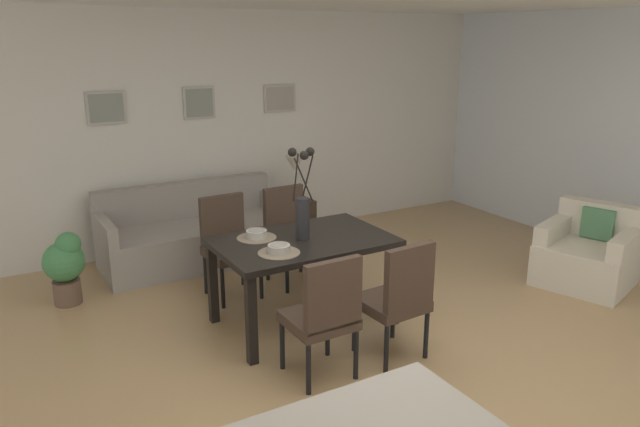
# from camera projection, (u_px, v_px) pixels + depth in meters

# --- Properties ---
(ground_plane) EXTENTS (9.00, 9.00, 0.00)m
(ground_plane) POSITION_uv_depth(u_px,v_px,m) (377.00, 361.00, 4.48)
(ground_plane) COLOR tan
(back_wall_panel) EXTENTS (9.00, 0.10, 2.60)m
(back_wall_panel) POSITION_uv_depth(u_px,v_px,m) (213.00, 130.00, 6.81)
(back_wall_panel) COLOR silver
(back_wall_panel) RESTS_ON ground
(dining_table) EXTENTS (1.40, 0.91, 0.74)m
(dining_table) POSITION_uv_depth(u_px,v_px,m) (303.00, 249.00, 4.91)
(dining_table) COLOR black
(dining_table) RESTS_ON ground
(dining_chair_near_left) EXTENTS (0.44, 0.44, 0.92)m
(dining_chair_near_left) POSITION_uv_depth(u_px,v_px,m) (324.00, 312.00, 4.11)
(dining_chair_near_left) COLOR #3D2D23
(dining_chair_near_left) RESTS_ON ground
(dining_chair_near_right) EXTENTS (0.46, 0.46, 0.92)m
(dining_chair_near_right) POSITION_uv_depth(u_px,v_px,m) (228.00, 241.00, 5.53)
(dining_chair_near_right) COLOR #3D2D23
(dining_chair_near_right) RESTS_ON ground
(dining_chair_far_left) EXTENTS (0.46, 0.46, 0.92)m
(dining_chair_far_left) POSITION_uv_depth(u_px,v_px,m) (398.00, 295.00, 4.38)
(dining_chair_far_left) COLOR #3D2D23
(dining_chair_far_left) RESTS_ON ground
(dining_chair_far_right) EXTENTS (0.46, 0.46, 0.92)m
(dining_chair_far_right) POSITION_uv_depth(u_px,v_px,m) (290.00, 230.00, 5.84)
(dining_chair_far_right) COLOR #3D2D23
(dining_chair_far_right) RESTS_ON ground
(centerpiece_vase) EXTENTS (0.21, 0.23, 0.73)m
(centerpiece_vase) POSITION_uv_depth(u_px,v_px,m) (303.00, 205.00, 4.80)
(centerpiece_vase) COLOR #232326
(centerpiece_vase) RESTS_ON dining_table
(placemat_near_left) EXTENTS (0.32, 0.32, 0.01)m
(placemat_near_left) POSITION_uv_depth(u_px,v_px,m) (279.00, 253.00, 4.56)
(placemat_near_left) COLOR #7F705B
(placemat_near_left) RESTS_ON dining_table
(bowl_near_left) EXTENTS (0.17, 0.17, 0.07)m
(bowl_near_left) POSITION_uv_depth(u_px,v_px,m) (279.00, 248.00, 4.55)
(bowl_near_left) COLOR #B2ADA3
(bowl_near_left) RESTS_ON dining_table
(placemat_near_right) EXTENTS (0.32, 0.32, 0.01)m
(placemat_near_right) POSITION_uv_depth(u_px,v_px,m) (257.00, 238.00, 4.90)
(placemat_near_right) COLOR #7F705B
(placemat_near_right) RESTS_ON dining_table
(bowl_near_right) EXTENTS (0.17, 0.17, 0.07)m
(bowl_near_right) POSITION_uv_depth(u_px,v_px,m) (256.00, 233.00, 4.89)
(bowl_near_right) COLOR #B2ADA3
(bowl_near_right) RESTS_ON dining_table
(sofa) EXTENTS (1.93, 0.84, 0.80)m
(sofa) POSITION_uv_depth(u_px,v_px,m) (195.00, 236.00, 6.42)
(sofa) COLOR gray
(sofa) RESTS_ON ground
(side_table) EXTENTS (0.36, 0.36, 0.52)m
(side_table) POSITION_uv_depth(u_px,v_px,m) (295.00, 221.00, 6.97)
(side_table) COLOR #33261E
(side_table) RESTS_ON ground
(table_lamp) EXTENTS (0.22, 0.22, 0.51)m
(table_lamp) POSITION_uv_depth(u_px,v_px,m) (295.00, 168.00, 6.79)
(table_lamp) COLOR beige
(table_lamp) RESTS_ON side_table
(armchair) EXTENTS (1.01, 1.01, 0.75)m
(armchair) POSITION_uv_depth(u_px,v_px,m) (588.00, 255.00, 5.83)
(armchair) COLOR beige
(armchair) RESTS_ON ground
(framed_picture_left) EXTENTS (0.39, 0.03, 0.33)m
(framed_picture_left) POSITION_uv_depth(u_px,v_px,m) (106.00, 108.00, 6.11)
(framed_picture_left) COLOR #B2ADA3
(framed_picture_center) EXTENTS (0.35, 0.03, 0.35)m
(framed_picture_center) POSITION_uv_depth(u_px,v_px,m) (199.00, 103.00, 6.58)
(framed_picture_center) COLOR #B2ADA3
(framed_picture_right) EXTENTS (0.40, 0.03, 0.32)m
(framed_picture_right) POSITION_uv_depth(u_px,v_px,m) (280.00, 98.00, 7.05)
(framed_picture_right) COLOR #B2ADA3
(potted_plant) EXTENTS (0.36, 0.36, 0.67)m
(potted_plant) POSITION_uv_depth(u_px,v_px,m) (65.00, 264.00, 5.35)
(potted_plant) COLOR brown
(potted_plant) RESTS_ON ground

